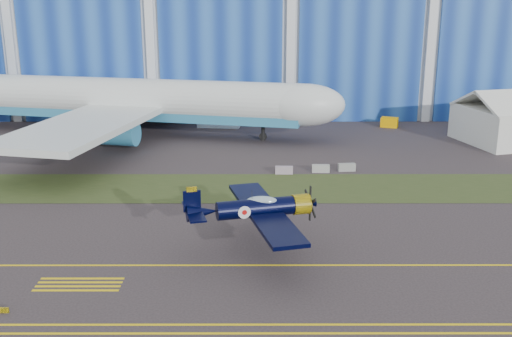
{
  "coord_description": "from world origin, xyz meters",
  "views": [
    {
      "loc": [
        -5.57,
        -46.34,
        19.54
      ],
      "look_at": [
        -5.5,
        6.36,
        4.34
      ],
      "focal_mm": 42.0,
      "sensor_mm": 36.0,
      "label": 1
    }
  ],
  "objects_px": {
    "tug": "(389,122)",
    "warbird": "(256,208)",
    "jetliner": "(137,54)",
    "shipping_container": "(219,118)"
  },
  "relations": [
    {
      "from": "shipping_container",
      "to": "tug",
      "type": "xyz_separation_m",
      "value": [
        26.44,
        -0.3,
        -0.67
      ]
    },
    {
      "from": "warbird",
      "to": "tug",
      "type": "relative_size",
      "value": 6.53
    },
    {
      "from": "warbird",
      "to": "tug",
      "type": "bearing_deg",
      "value": 51.95
    },
    {
      "from": "warbird",
      "to": "tug",
      "type": "xyz_separation_m",
      "value": [
        20.75,
        47.29,
        -2.99
      ]
    },
    {
      "from": "jetliner",
      "to": "tug",
      "type": "bearing_deg",
      "value": 20.0
    },
    {
      "from": "warbird",
      "to": "jetliner",
      "type": "height_order",
      "value": "jetliner"
    },
    {
      "from": "jetliner",
      "to": "shipping_container",
      "type": "height_order",
      "value": "jetliner"
    },
    {
      "from": "jetliner",
      "to": "shipping_container",
      "type": "bearing_deg",
      "value": 37.44
    },
    {
      "from": "tug",
      "to": "warbird",
      "type": "bearing_deg",
      "value": -93.01
    },
    {
      "from": "jetliner",
      "to": "tug",
      "type": "xyz_separation_m",
      "value": [
        37.66,
        4.89,
        -10.85
      ]
    }
  ]
}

